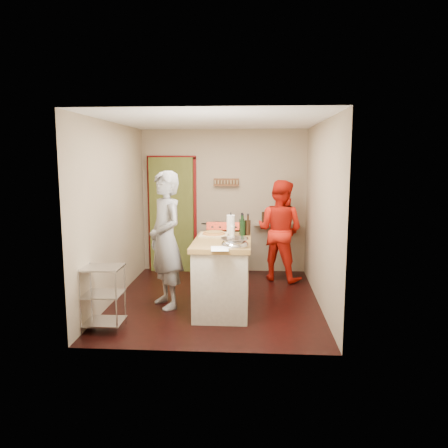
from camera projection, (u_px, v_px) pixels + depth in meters
The scene contains 10 objects.
floor at pixel (216, 300), 6.48m from camera, with size 3.50×3.50×0.00m, color black.
back_wall at pixel (189, 210), 8.11m from camera, with size 3.00×0.44×2.60m.
left_wall at pixel (114, 212), 6.38m from camera, with size 0.04×3.50×2.60m, color tan.
right_wall at pixel (321, 214), 6.19m from camera, with size 0.04×3.50×2.60m, color tan.
ceiling at pixel (215, 120), 6.09m from camera, with size 3.00×3.50×0.02m, color white.
stove at pixel (225, 250), 7.81m from camera, with size 0.60×0.63×1.00m.
wire_shelving at pixel (103, 295), 5.31m from camera, with size 0.48×0.40×0.80m.
island at pixel (223, 273), 6.01m from camera, with size 0.77×1.42×1.30m.
person_stripe at pixel (166, 240), 6.08m from camera, with size 0.70×0.46×1.92m, color #ACADB1.
person_red at pixel (280, 230), 7.47m from camera, with size 0.84×0.65×1.72m, color red.
Camera 1 is at (0.53, -6.21, 2.09)m, focal length 35.00 mm.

